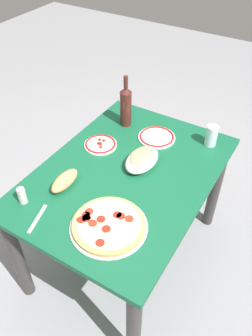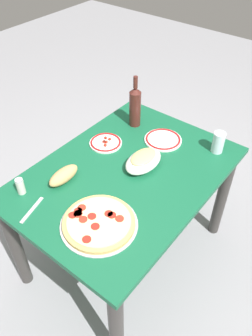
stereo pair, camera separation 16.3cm
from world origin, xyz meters
The scene contains 11 objects.
ground_plane centered at (0.00, 0.00, 0.00)m, with size 8.00×8.00×0.00m, color gray.
dining_table centered at (0.00, 0.00, 0.60)m, with size 1.18×0.85×0.73m.
pepperoni_pizza centered at (-0.35, -0.12, 0.74)m, with size 0.35×0.35×0.03m.
baked_pasta_dish centered at (0.10, -0.04, 0.77)m, with size 0.24×0.15×0.08m.
wine_bottle centered at (0.38, 0.23, 0.86)m, with size 0.07×0.07×0.32m.
water_glass centered at (0.45, -0.29, 0.79)m, with size 0.07×0.07×0.12m, color silver.
side_plate_near centered at (0.12, 0.24, 0.73)m, with size 0.19×0.19×0.02m.
side_plate_far centered at (0.35, 0.00, 0.73)m, with size 0.22×0.22×0.02m.
bread_loaf centered at (-0.24, 0.21, 0.76)m, with size 0.18×0.08×0.07m, color tan.
spice_shaker centered at (-0.43, 0.31, 0.77)m, with size 0.04×0.04×0.09m.
fork_right centered at (-0.48, 0.18, 0.73)m, with size 0.17×0.02×0.01m, color #B7B7BC.
Camera 1 is at (-1.12, -0.68, 1.93)m, focal length 36.45 mm.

